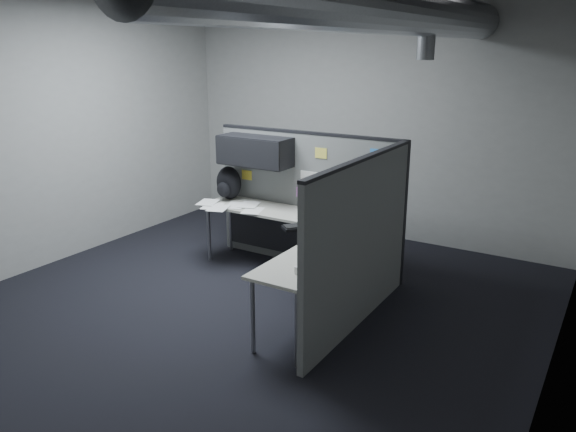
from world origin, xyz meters
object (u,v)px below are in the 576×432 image
Objects in this scene: monitor at (358,203)px; phone at (322,252)px; backpack at (228,183)px; keyboard at (305,226)px; desk at (299,232)px.

phone is (0.15, -1.09, -0.18)m from monitor.
phone is at bearing -94.23° from monitor.
phone is 2.26m from backpack.
monitor is 1.24× the size of backpack.
desk is at bearing 131.92° from keyboard.
keyboard is 0.83m from phone.
backpack is (-1.79, 0.06, -0.02)m from monitor.
backpack is at bearing 163.18° from desk.
keyboard is 1.51m from backpack.
keyboard is at bearing -8.59° from backpack.
monitor is at bearing 29.96° from desk.
monitor is 0.63m from keyboard.
keyboard is 2.28× the size of phone.
phone reaches higher than desk.
monitor is at bearing 102.76° from phone.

